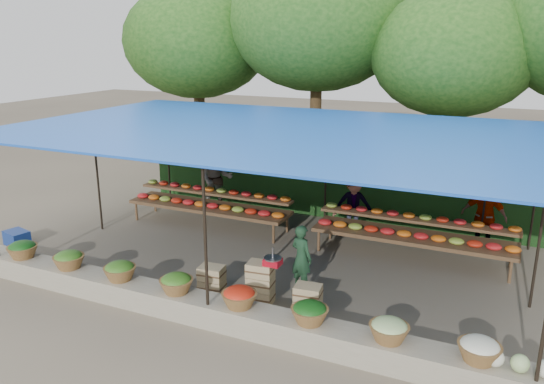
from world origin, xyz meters
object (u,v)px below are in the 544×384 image
at_px(blue_crate_front, 57,269).
at_px(vendor_seated, 301,258).
at_px(weighing_scale, 273,261).
at_px(crate_counter, 259,286).
at_px(blue_crate_back, 17,238).

bearing_deg(blue_crate_front, vendor_seated, -2.16).
bearing_deg(weighing_scale, blue_crate_front, -171.34).
distance_m(crate_counter, vendor_seated, 0.99).
distance_m(crate_counter, weighing_scale, 0.60).
relative_size(blue_crate_front, blue_crate_back, 0.92).
xyz_separation_m(blue_crate_front, blue_crate_back, (-2.11, 0.85, 0.01)).
bearing_deg(crate_counter, blue_crate_back, 178.32).
distance_m(weighing_scale, blue_crate_front, 4.49).
height_order(crate_counter, weighing_scale, weighing_scale).
relative_size(weighing_scale, vendor_seated, 0.26).
xyz_separation_m(crate_counter, vendor_seated, (0.49, 0.80, 0.33)).
xyz_separation_m(crate_counter, blue_crate_back, (-6.23, 0.18, -0.15)).
relative_size(vendor_seated, blue_crate_front, 2.52).
bearing_deg(blue_crate_front, weighing_scale, -11.14).
bearing_deg(crate_counter, weighing_scale, 0.00).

